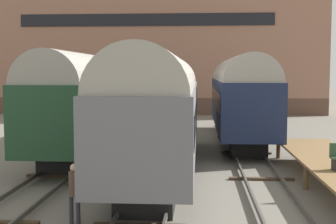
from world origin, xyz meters
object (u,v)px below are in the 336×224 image
train_car_navy (240,94)px  person_worker (74,188)px  train_car_green (92,97)px  train_car_grey (161,105)px

train_car_navy → person_worker: (-6.04, -16.33, -1.92)m
train_car_green → person_worker: size_ratio=9.32×
train_car_grey → train_car_green: bearing=128.8°
train_car_grey → train_car_green: (-4.17, 5.18, 0.06)m
train_car_green → person_worker: (2.30, -12.27, -1.92)m
train_car_navy → train_car_grey: (-4.17, -9.23, -0.05)m
train_car_navy → person_worker: train_car_navy is taller
person_worker → train_car_grey: bearing=75.2°
train_car_navy → train_car_green: (-8.33, -4.05, 0.00)m
train_car_navy → train_car_grey: bearing=-114.3°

